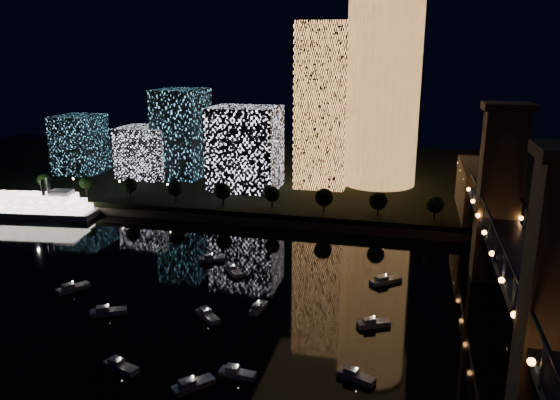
{
  "coord_description": "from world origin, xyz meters",
  "views": [
    {
      "loc": [
        40.7,
        -106.66,
        63.32
      ],
      "look_at": [
        1.14,
        55.0,
        17.71
      ],
      "focal_mm": 35.0,
      "sensor_mm": 36.0,
      "label": 1
    }
  ],
  "objects_px": {
    "riverboat": "(28,206)",
    "tower_cylindrical": "(383,83)",
    "truss_bridge": "(526,292)",
    "tower_rectangular": "(323,106)"
  },
  "relations": [
    {
      "from": "tower_cylindrical",
      "to": "truss_bridge",
      "type": "height_order",
      "value": "tower_cylindrical"
    },
    {
      "from": "riverboat",
      "to": "tower_cylindrical",
      "type": "bearing_deg",
      "value": 27.19
    },
    {
      "from": "tower_rectangular",
      "to": "truss_bridge",
      "type": "height_order",
      "value": "tower_rectangular"
    },
    {
      "from": "truss_bridge",
      "to": "tower_cylindrical",
      "type": "bearing_deg",
      "value": 105.8
    },
    {
      "from": "tower_cylindrical",
      "to": "truss_bridge",
      "type": "distance_m",
      "value": 144.22
    },
    {
      "from": "tower_cylindrical",
      "to": "riverboat",
      "type": "distance_m",
      "value": 155.5
    },
    {
      "from": "truss_bridge",
      "to": "riverboat",
      "type": "relative_size",
      "value": 4.96
    },
    {
      "from": "truss_bridge",
      "to": "tower_rectangular",
      "type": "bearing_deg",
      "value": 116.49
    },
    {
      "from": "tower_cylindrical",
      "to": "riverboat",
      "type": "relative_size",
      "value": 1.66
    },
    {
      "from": "riverboat",
      "to": "tower_rectangular",
      "type": "bearing_deg",
      "value": 28.68
    }
  ]
}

